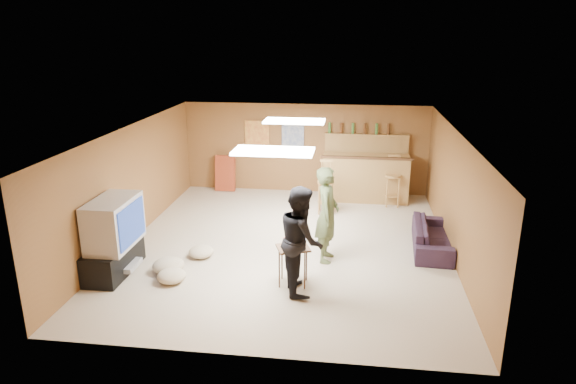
# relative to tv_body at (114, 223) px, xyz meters

# --- Properties ---
(ground) EXTENTS (7.00, 7.00, 0.00)m
(ground) POSITION_rel_tv_body_xyz_m (2.65, 1.50, -0.90)
(ground) COLOR tan
(ground) RESTS_ON ground
(ceiling) EXTENTS (6.00, 7.00, 0.02)m
(ceiling) POSITION_rel_tv_body_xyz_m (2.65, 1.50, 1.30)
(ceiling) COLOR silver
(ceiling) RESTS_ON ground
(wall_back) EXTENTS (6.00, 0.02, 2.20)m
(wall_back) POSITION_rel_tv_body_xyz_m (2.65, 5.00, 0.20)
(wall_back) COLOR brown
(wall_back) RESTS_ON ground
(wall_front) EXTENTS (6.00, 0.02, 2.20)m
(wall_front) POSITION_rel_tv_body_xyz_m (2.65, -2.00, 0.20)
(wall_front) COLOR brown
(wall_front) RESTS_ON ground
(wall_left) EXTENTS (0.02, 7.00, 2.20)m
(wall_left) POSITION_rel_tv_body_xyz_m (-0.35, 1.50, 0.20)
(wall_left) COLOR brown
(wall_left) RESTS_ON ground
(wall_right) EXTENTS (0.02, 7.00, 2.20)m
(wall_right) POSITION_rel_tv_body_xyz_m (5.65, 1.50, 0.20)
(wall_right) COLOR brown
(wall_right) RESTS_ON ground
(tv_stand) EXTENTS (0.55, 1.30, 0.50)m
(tv_stand) POSITION_rel_tv_body_xyz_m (-0.07, 0.00, -0.65)
(tv_stand) COLOR black
(tv_stand) RESTS_ON ground
(dvd_box) EXTENTS (0.35, 0.50, 0.08)m
(dvd_box) POSITION_rel_tv_body_xyz_m (0.15, 0.00, -0.75)
(dvd_box) COLOR #B2B2B7
(dvd_box) RESTS_ON tv_stand
(tv_body) EXTENTS (0.60, 1.10, 0.80)m
(tv_body) POSITION_rel_tv_body_xyz_m (0.00, 0.00, 0.00)
(tv_body) COLOR #B2B2B7
(tv_body) RESTS_ON tv_stand
(tv_screen) EXTENTS (0.02, 0.95, 0.65)m
(tv_screen) POSITION_rel_tv_body_xyz_m (0.31, 0.00, 0.00)
(tv_screen) COLOR navy
(tv_screen) RESTS_ON tv_body
(bar_counter) EXTENTS (2.00, 0.60, 1.10)m
(bar_counter) POSITION_rel_tv_body_xyz_m (4.15, 4.45, -0.35)
(bar_counter) COLOR olive
(bar_counter) RESTS_ON ground
(bar_lip) EXTENTS (2.10, 0.12, 0.05)m
(bar_lip) POSITION_rel_tv_body_xyz_m (4.15, 4.20, 0.20)
(bar_lip) COLOR #432715
(bar_lip) RESTS_ON bar_counter
(bar_shelf) EXTENTS (2.00, 0.18, 0.05)m
(bar_shelf) POSITION_rel_tv_body_xyz_m (4.15, 4.90, 0.60)
(bar_shelf) COLOR olive
(bar_shelf) RESTS_ON bar_backing
(bar_backing) EXTENTS (2.00, 0.14, 0.60)m
(bar_backing) POSITION_rel_tv_body_xyz_m (4.15, 4.92, 0.30)
(bar_backing) COLOR olive
(bar_backing) RESTS_ON bar_counter
(poster_left) EXTENTS (0.60, 0.03, 0.85)m
(poster_left) POSITION_rel_tv_body_xyz_m (1.45, 4.96, 0.45)
(poster_left) COLOR #BF3F26
(poster_left) RESTS_ON wall_back
(poster_right) EXTENTS (0.55, 0.03, 0.80)m
(poster_right) POSITION_rel_tv_body_xyz_m (2.35, 4.96, 0.45)
(poster_right) COLOR #334C99
(poster_right) RESTS_ON wall_back
(folding_chair_stack) EXTENTS (0.50, 0.26, 0.91)m
(folding_chair_stack) POSITION_rel_tv_body_xyz_m (0.65, 4.80, -0.45)
(folding_chair_stack) COLOR #9A371C
(folding_chair_stack) RESTS_ON ground
(ceiling_panel_front) EXTENTS (1.20, 0.60, 0.04)m
(ceiling_panel_front) POSITION_rel_tv_body_xyz_m (2.65, 0.00, 1.27)
(ceiling_panel_front) COLOR white
(ceiling_panel_front) RESTS_ON ceiling
(ceiling_panel_back) EXTENTS (1.20, 0.60, 0.04)m
(ceiling_panel_back) POSITION_rel_tv_body_xyz_m (2.65, 2.70, 1.27)
(ceiling_panel_back) COLOR white
(ceiling_panel_back) RESTS_ON ceiling
(person_olive) EXTENTS (0.44, 0.64, 1.70)m
(person_olive) POSITION_rel_tv_body_xyz_m (3.43, 0.97, -0.05)
(person_olive) COLOR #4C5933
(person_olive) RESTS_ON ground
(person_black) EXTENTS (0.82, 0.95, 1.69)m
(person_black) POSITION_rel_tv_body_xyz_m (3.10, -0.19, -0.05)
(person_black) COLOR black
(person_black) RESTS_ON ground
(sofa) EXTENTS (0.79, 1.76, 0.50)m
(sofa) POSITION_rel_tv_body_xyz_m (5.35, 1.68, -0.65)
(sofa) COLOR black
(sofa) RESTS_ON ground
(tray_table) EXTENTS (0.60, 0.54, 0.64)m
(tray_table) POSITION_rel_tv_body_xyz_m (2.95, -0.02, -0.58)
(tray_table) COLOR #432715
(tray_table) RESTS_ON ground
(cup_red_near) EXTENTS (0.09, 0.09, 0.12)m
(cup_red_near) POSITION_rel_tv_body_xyz_m (2.83, 0.06, -0.20)
(cup_red_near) COLOR red
(cup_red_near) RESTS_ON tray_table
(cup_red_far) EXTENTS (0.10, 0.10, 0.11)m
(cup_red_far) POSITION_rel_tv_body_xyz_m (3.02, -0.13, -0.20)
(cup_red_far) COLOR red
(cup_red_far) RESTS_ON tray_table
(cup_blue) EXTENTS (0.11, 0.11, 0.11)m
(cup_blue) POSITION_rel_tv_body_xyz_m (3.10, 0.07, -0.20)
(cup_blue) COLOR navy
(cup_blue) RESTS_ON tray_table
(bar_stool_left) EXTENTS (0.54, 0.54, 1.32)m
(bar_stool_left) POSITION_rel_tv_body_xyz_m (3.26, 3.42, -0.24)
(bar_stool_left) COLOR olive
(bar_stool_left) RESTS_ON ground
(bar_stool_right) EXTENTS (0.35, 0.35, 1.10)m
(bar_stool_right) POSITION_rel_tv_body_xyz_m (4.77, 4.10, -0.35)
(bar_stool_right) COLOR olive
(bar_stool_right) RESTS_ON ground
(cushion_near_tv) EXTENTS (0.61, 0.61, 0.24)m
(cushion_near_tv) POSITION_rel_tv_body_xyz_m (0.82, 0.14, -0.78)
(cushion_near_tv) COLOR tan
(cushion_near_tv) RESTS_ON ground
(cushion_mid) EXTENTS (0.57, 0.57, 0.20)m
(cushion_mid) POSITION_rel_tv_body_xyz_m (1.19, 0.79, -0.80)
(cushion_mid) COLOR tan
(cushion_mid) RESTS_ON ground
(cushion_far) EXTENTS (0.61, 0.61, 0.21)m
(cushion_far) POSITION_rel_tv_body_xyz_m (1.00, -0.20, -0.80)
(cushion_far) COLOR tan
(cushion_far) RESTS_ON ground
(bottle_row) EXTENTS (1.48, 0.08, 0.26)m
(bottle_row) POSITION_rel_tv_body_xyz_m (3.95, 4.88, 0.75)
(bottle_row) COLOR #3F7233
(bottle_row) RESTS_ON bar_shelf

